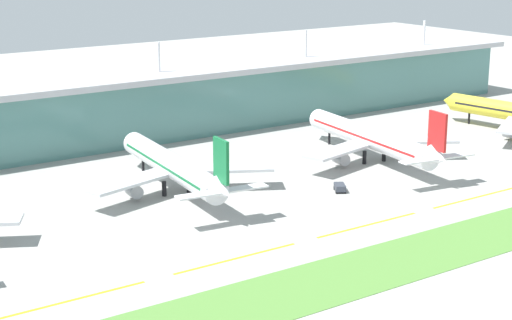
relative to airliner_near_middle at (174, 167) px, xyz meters
name	(u,v)px	position (x,y,z in m)	size (l,w,h in m)	color
ground_plane	(357,214)	(25.31, -37.74, -6.45)	(600.00, 600.00, 0.00)	#9E9E99
terminal_building	(151,101)	(25.31, 58.21, 3.86)	(288.00, 34.00, 29.20)	slate
airliner_near_middle	(174,167)	(0.00, 0.00, 0.00)	(48.46, 61.94, 18.90)	silver
airliner_far_middle	(372,138)	(58.83, -5.59, 0.00)	(48.33, 64.53, 18.90)	white
taxiway_stripe_west	(72,300)	(-45.69, -44.67, -6.43)	(28.00, 0.70, 0.04)	yellow
taxiway_stripe_mid_west	(237,258)	(-11.69, -44.67, -6.43)	(28.00, 0.70, 0.04)	yellow
taxiway_stripe_centre	(368,225)	(22.31, -44.67, -6.43)	(28.00, 0.70, 0.04)	yellow
taxiway_stripe_mid_east	(475,198)	(56.31, -44.67, -6.43)	(28.00, 0.70, 0.04)	yellow
grass_verge	(443,248)	(25.31, -63.61, -6.40)	(300.00, 18.00, 0.10)	#518438
pushback_tug	(340,187)	(33.35, -22.37, -5.35)	(4.33, 5.01, 1.85)	#333842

